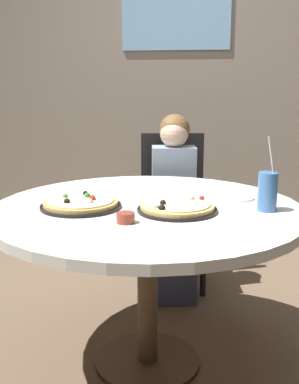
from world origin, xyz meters
The scene contains 10 objects.
ground_plane centered at (0.00, 0.00, 0.00)m, with size 8.00×8.00×0.00m, color brown.
wall_with_window centered at (0.00, 1.92, 1.45)m, with size 5.20×0.14×2.90m.
dining_table centered at (0.00, 0.00, 0.66)m, with size 1.33×1.33×0.75m.
chair_wooden centered at (-0.02, 0.98, 0.53)m, with size 0.47×0.47×0.95m.
diner_child centered at (0.01, 0.80, 0.48)m, with size 0.32×0.43×1.08m.
pizza_veggie centered at (0.14, -0.06, 0.77)m, with size 0.33×0.33×0.05m.
pizza_cheese centered at (-0.27, -0.07, 0.77)m, with size 0.34×0.34×0.05m.
soda_cup centered at (0.50, 0.01, 0.83)m, with size 0.08×0.08×0.31m.
sauce_bowl centered at (-0.04, -0.26, 0.77)m, with size 0.07×0.07×0.04m, color brown.
plate_small centered at (0.36, 0.20, 0.76)m, with size 0.18×0.18×0.01m, color white.
Camera 1 is at (0.36, -1.93, 1.27)m, focal length 44.54 mm.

